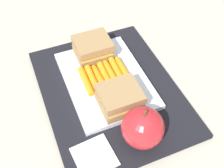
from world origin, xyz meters
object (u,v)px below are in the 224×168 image
object	(u,v)px
sandwich_half_right	(120,98)
paper_napkin	(94,157)
carrot_sticks_bundle	(105,76)
apple	(143,128)
food_tray	(106,80)
sandwich_half_left	(93,48)

from	to	relation	value
sandwich_half_right	paper_napkin	world-z (taller)	sandwich_half_right
sandwich_half_right	carrot_sticks_bundle	world-z (taller)	sandwich_half_right
carrot_sticks_bundle	paper_napkin	xyz separation A→B (m)	(0.16, -0.08, -0.02)
carrot_sticks_bundle	apple	xyz separation A→B (m)	(0.16, 0.01, 0.02)
food_tray	sandwich_half_left	size ratio (longest dim) A/B	2.88
food_tray	paper_napkin	xyz separation A→B (m)	(0.16, -0.08, -0.00)
sandwich_half_left	apple	bearing A→B (deg)	2.37
apple	paper_napkin	distance (m)	0.10
sandwich_half_left	carrot_sticks_bundle	world-z (taller)	sandwich_half_left
sandwich_half_left	sandwich_half_right	bearing A→B (deg)	0.00
apple	paper_napkin	world-z (taller)	apple
carrot_sticks_bundle	apple	bearing A→B (deg)	3.64
sandwich_half_right	paper_napkin	bearing A→B (deg)	-45.84
sandwich_half_right	carrot_sticks_bundle	xyz separation A→B (m)	(-0.08, -0.00, -0.02)
carrot_sticks_bundle	paper_napkin	world-z (taller)	carrot_sticks_bundle
sandwich_half_left	carrot_sticks_bundle	xyz separation A→B (m)	(0.08, -0.00, -0.02)
sandwich_half_right	apple	size ratio (longest dim) A/B	0.90
apple	food_tray	bearing A→B (deg)	-176.46
apple	paper_napkin	size ratio (longest dim) A/B	1.27
food_tray	carrot_sticks_bundle	xyz separation A→B (m)	(-0.00, -0.00, 0.01)
sandwich_half_left	apple	xyz separation A→B (m)	(0.24, 0.01, 0.01)
apple	sandwich_half_right	bearing A→B (deg)	-173.04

